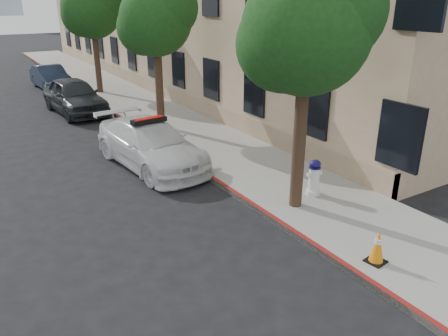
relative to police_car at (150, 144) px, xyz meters
name	(u,v)px	position (x,y,z in m)	size (l,w,h in m)	color
ground	(153,207)	(-1.10, -2.71, -0.69)	(120.00, 120.00, 0.00)	black
sidewalk	(141,106)	(2.50, 7.29, -0.62)	(3.20, 50.00, 0.15)	gray
curb_strip	(109,111)	(0.96, 7.29, -0.62)	(0.12, 50.00, 0.15)	maroon
tree_near	(308,29)	(1.83, -4.72, 3.58)	(2.92, 2.82, 5.62)	black
tree_mid	(157,19)	(1.83, 3.28, 3.47)	(2.77, 2.64, 5.43)	black
tree_far	(92,8)	(1.83, 11.28, 3.69)	(3.10, 3.00, 5.81)	black
police_car	(150,144)	(0.00, 0.00, 0.00)	(2.41, 4.93, 1.53)	white
parked_car_mid	(74,96)	(-0.32, 7.90, 0.08)	(1.83, 4.56, 1.55)	#21252A
parked_car_far	(51,77)	(-0.09, 14.24, -0.04)	(1.38, 3.95, 1.30)	#152036
fire_hydrant	(314,178)	(2.60, -4.47, -0.09)	(0.40, 0.36, 0.94)	white
traffic_cone	(378,247)	(1.50, -7.43, -0.21)	(0.39, 0.39, 0.67)	black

